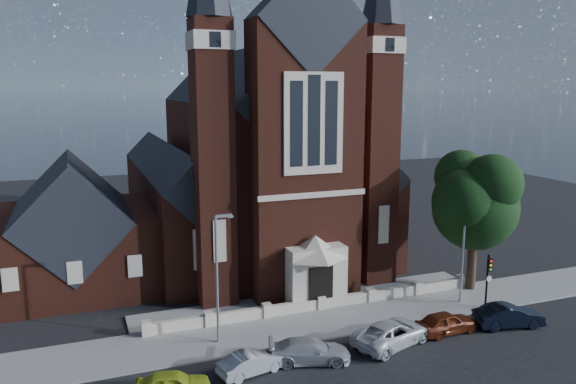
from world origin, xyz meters
The scene contains 16 objects.
ground centered at (0.00, 15.00, 0.00)m, with size 120.00×120.00×0.00m, color black.
pavement_strip centered at (0.00, 4.50, 0.00)m, with size 60.00×5.00×0.12m, color gray.
forecourt_paving centered at (0.00, 8.50, 0.00)m, with size 26.00×3.00×0.14m, color gray.
forecourt_wall centered at (0.00, 6.50, 0.00)m, with size 24.00×0.40×0.90m, color #BCAB95.
church centered at (0.00, 22.94, 8.19)m, with size 20.01×34.90×29.20m.
parish_hall centered at (-16.00, 18.00, 4.01)m, with size 12.00×12.20×10.24m.
street_tree centered at (12.60, 5.71, 6.96)m, with size 6.40×6.60×10.70m.
street_lamp_left centered at (-7.91, 4.00, 4.60)m, with size 1.16×0.22×8.09m.
street_lamp_right centered at (10.09, 4.00, 4.60)m, with size 1.16×0.22×8.09m.
traffic_signal centered at (11.00, 2.43, 2.58)m, with size 0.28×0.42×4.00m.
car_lime_van centered at (-11.61, -0.94, 0.65)m, with size 1.53×3.81×1.30m, color #AEC226.
car_silver_a centered at (-7.19, -0.24, 0.63)m, with size 1.34×3.83×1.26m, color #9FA2A6.
car_silver_b centered at (-3.71, -0.19, 0.68)m, with size 1.90×4.68×1.36m, color #A5A7AD.
car_white_suv centered at (1.83, 0.03, 0.75)m, with size 2.50×5.43×1.51m, color silver.
car_dark_red centered at (5.94, 0.21, 0.71)m, with size 1.68×4.17×1.42m, color #612310.
car_navy centered at (10.35, -0.48, 0.75)m, with size 1.59×4.55×1.50m, color black.
Camera 1 is at (-15.55, -27.50, 15.55)m, focal length 35.00 mm.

